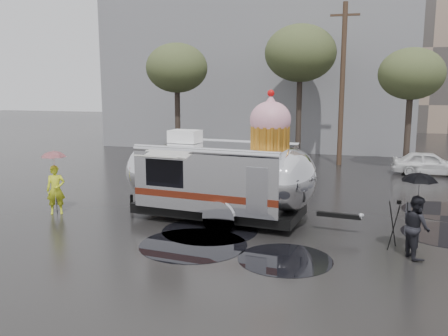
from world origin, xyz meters
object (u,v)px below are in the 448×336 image
(airstream_trailer, at_px, (221,174))
(person_left, at_px, (56,190))
(person_right, at_px, (416,227))
(tripod, at_px, (398,221))

(airstream_trailer, relative_size, person_left, 4.75)
(airstream_trailer, xyz_separation_m, person_right, (5.93, -2.03, -0.73))
(person_right, bearing_deg, person_left, 63.38)
(person_left, distance_m, person_right, 11.82)
(person_right, xyz_separation_m, tripod, (-0.41, 0.54, -0.03))
(person_right, bearing_deg, airstream_trailer, 50.16)
(airstream_trailer, bearing_deg, tripod, -8.86)
(person_left, height_order, person_right, person_left)
(airstream_trailer, height_order, person_right, airstream_trailer)
(airstream_trailer, bearing_deg, person_left, -165.35)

